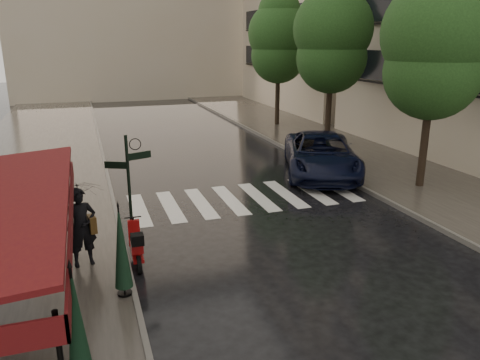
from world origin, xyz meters
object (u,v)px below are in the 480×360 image
parasol_front (79,343)px  parasol_back (121,247)px  pedestrian_with_umbrella (78,197)px  scooter (136,246)px  parked_car (321,154)px

parasol_front → parasol_back: (0.83, 3.51, -0.27)m
pedestrian_with_umbrella → parasol_back: (0.78, -1.75, -0.62)m
pedestrian_with_umbrella → scooter: (1.23, -0.16, -1.36)m
parked_car → parasol_front: size_ratio=2.35×
pedestrian_with_umbrella → parasol_front: bearing=-102.9°
scooter → parasol_back: 1.81m
parasol_front → parasol_back: bearing=76.7°
parasol_front → parasol_back: 3.62m
pedestrian_with_umbrella → scooter: 1.84m
scooter → parked_car: bearing=36.7°
parked_car → parasol_back: parasol_back is taller
pedestrian_with_umbrella → parasol_front: size_ratio=1.02×
parked_car → scooter: bearing=-122.9°
scooter → parasol_back: bearing=-104.7°
scooter → parasol_front: bearing=-103.1°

